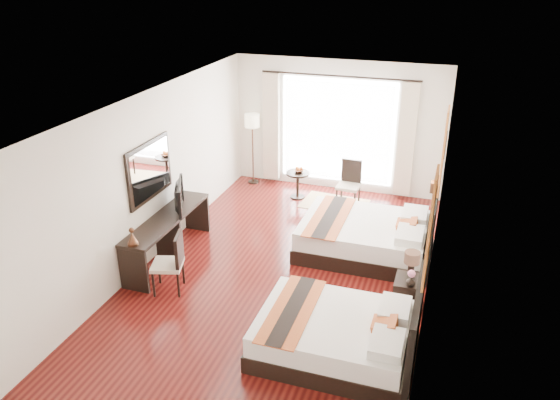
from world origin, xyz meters
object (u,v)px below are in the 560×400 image
(bed_far, at_px, (370,236))
(vase, at_px, (411,278))
(floor_lamp, at_px, (252,125))
(fruit_bowl, at_px, (299,171))
(bed_near, at_px, (340,334))
(window_chair, at_px, (348,193))
(nightstand, at_px, (407,293))
(desk_chair, at_px, (170,273))
(side_table, at_px, (298,185))
(television, at_px, (175,196))
(console_desk, at_px, (168,237))
(table_lamp, at_px, (412,259))

(bed_far, distance_m, vase, 1.79)
(floor_lamp, xyz_separation_m, fruit_bowl, (1.21, -0.46, -0.75))
(bed_near, xyz_separation_m, window_chair, (-0.84, 4.52, -0.01))
(nightstand, relative_size, desk_chair, 0.49)
(vase, bearing_deg, fruit_bowl, 127.62)
(window_chair, bearing_deg, side_table, -91.11)
(side_table, height_order, window_chair, window_chair)
(nightstand, height_order, fruit_bowl, fruit_bowl)
(television, bearing_deg, floor_lamp, -27.45)
(desk_chair, bearing_deg, side_table, -118.53)
(side_table, xyz_separation_m, window_chair, (1.10, -0.08, 0.01))
(console_desk, relative_size, fruit_bowl, 11.11)
(table_lamp, distance_m, window_chair, 3.51)
(nightstand, xyz_separation_m, floor_lamp, (-3.83, 3.76, 1.11))
(desk_chair, relative_size, floor_lamp, 0.60)
(television, xyz_separation_m, desk_chair, (0.49, -1.21, -0.71))
(nightstand, xyz_separation_m, console_desk, (-3.99, 0.18, 0.15))
(bed_near, bearing_deg, television, 150.81)
(desk_chair, bearing_deg, bed_far, -158.30)
(vase, distance_m, desk_chair, 3.57)
(table_lamp, relative_size, console_desk, 0.16)
(window_chair, bearing_deg, console_desk, -36.00)
(vase, bearing_deg, window_chair, 115.21)
(console_desk, xyz_separation_m, side_table, (1.35, 3.09, -0.09))
(desk_chair, bearing_deg, table_lamp, 176.11)
(nightstand, height_order, vase, vase)
(bed_far, bearing_deg, vase, -61.86)
(bed_far, height_order, console_desk, bed_far)
(desk_chair, bearing_deg, console_desk, -77.00)
(bed_far, xyz_separation_m, nightstand, (0.80, -1.41, -0.10))
(console_desk, height_order, television, television)
(nightstand, bearing_deg, floor_lamp, 135.50)
(desk_chair, height_order, fruit_bowl, desk_chair)
(bed_near, xyz_separation_m, bed_far, (-0.10, 2.74, 0.03))
(table_lamp, distance_m, desk_chair, 3.61)
(console_desk, bearing_deg, side_table, 66.40)
(floor_lamp, bearing_deg, television, -92.47)
(bed_far, bearing_deg, floor_lamp, 142.17)
(nightstand, relative_size, side_table, 0.83)
(nightstand, relative_size, television, 0.55)
(bed_near, relative_size, console_desk, 0.91)
(desk_chair, bearing_deg, window_chair, -133.08)
(nightstand, distance_m, window_chair, 3.54)
(bed_near, relative_size, table_lamp, 5.59)
(table_lamp, height_order, floor_lamp, floor_lamp)
(television, height_order, side_table, television)
(window_chair, bearing_deg, floor_lamp, -100.77)
(nightstand, bearing_deg, window_chair, 115.71)
(vase, distance_m, window_chair, 3.71)
(television, relative_size, floor_lamp, 0.54)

